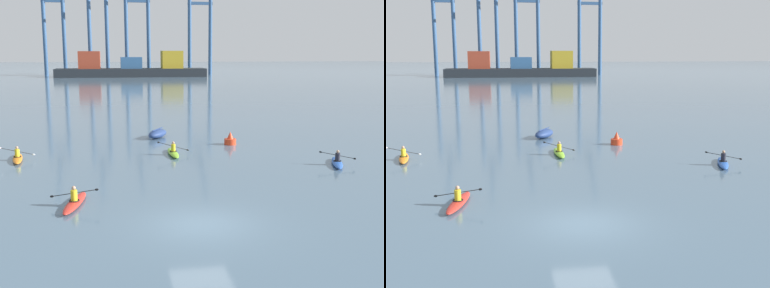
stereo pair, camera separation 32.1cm
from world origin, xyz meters
TOP-DOWN VIEW (x-y plane):
  - ground_plane at (0.00, 0.00)m, footprint 800.00×800.00m
  - container_barge at (2.10, 128.86)m, footprint 44.54×9.02m
  - gantry_crane_west at (-20.85, 137.26)m, footprint 7.02×18.02m
  - gantry_crane_west_mid at (-7.54, 136.18)m, footprint 6.49×18.10m
  - gantry_crane_east_mid at (4.48, 135.86)m, footprint 8.06×18.49m
  - gantry_crane_east at (24.72, 138.22)m, footprint 7.99×17.11m
  - capsized_dinghy at (0.09, 20.79)m, footprint 2.24×2.80m
  - channel_buoy at (5.32, 16.97)m, footprint 0.90×0.90m
  - kayak_orange at (-9.71, 13.74)m, footprint 2.20×3.45m
  - kayak_red at (-5.29, 3.38)m, footprint 2.24×3.45m
  - kayak_blue at (10.32, 9.24)m, footprint 2.14×3.40m
  - kayak_lime at (0.53, 13.86)m, footprint 2.21×3.42m

SIDE VIEW (x-z plane):
  - ground_plane at x=0.00m, z-range 0.00..0.00m
  - kayak_orange at x=-9.71m, z-range -0.31..0.66m
  - kayak_blue at x=10.32m, z-range -0.30..0.65m
  - kayak_lime at x=0.53m, z-range -0.32..0.67m
  - kayak_red at x=-5.29m, z-range -0.30..0.65m
  - capsized_dinghy at x=0.09m, z-range -0.03..0.73m
  - channel_buoy at x=5.32m, z-range -0.14..0.86m
  - container_barge at x=2.10m, z-range -1.35..6.35m
  - gantry_crane_east_mid at x=4.48m, z-range 0.81..35.08m
  - gantry_crane_east at x=24.72m, z-range -1.08..37.56m
  - gantry_crane_west at x=-20.85m, z-range -1.21..37.87m
  - gantry_crane_west_mid at x=-7.54m, z-range 0.11..37.62m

